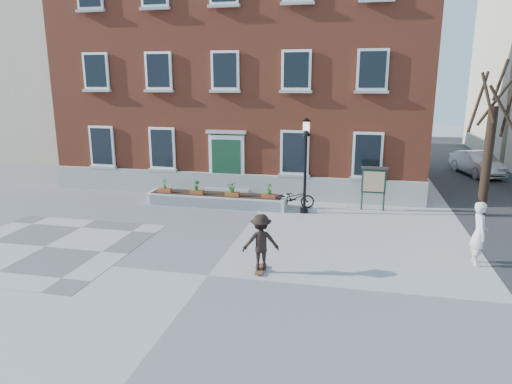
% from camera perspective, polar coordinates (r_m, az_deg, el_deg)
% --- Properties ---
extents(ground, '(100.00, 100.00, 0.00)m').
position_cam_1_polar(ground, '(13.16, -5.99, -10.33)').
color(ground, '#9D9D9F').
rests_on(ground, ground).
extents(checker_patch, '(6.00, 6.00, 0.01)m').
position_cam_1_polar(checker_patch, '(16.72, -24.88, -6.23)').
color(checker_patch, '#5A5A5D').
rests_on(checker_patch, ground).
extents(distant_building, '(10.00, 12.00, 13.00)m').
position_cam_1_polar(distant_building, '(38.28, -23.20, 14.40)').
color(distant_building, beige).
rests_on(distant_building, ground).
extents(bicycle, '(1.81, 0.95, 0.90)m').
position_cam_1_polar(bicycle, '(19.65, 4.80, -0.74)').
color(bicycle, black).
rests_on(bicycle, ground).
extents(parked_car, '(2.48, 4.40, 1.37)m').
position_cam_1_polar(parked_car, '(29.37, 25.91, 3.22)').
color(parked_car, '#B9BCBE').
rests_on(parked_car, ground).
extents(bystander, '(0.47, 0.71, 1.93)m').
position_cam_1_polar(bystander, '(15.03, 26.11, -4.68)').
color(bystander, silver).
rests_on(bystander, ground).
extents(brick_building, '(18.40, 10.85, 12.60)m').
position_cam_1_polar(brick_building, '(26.04, -0.65, 15.84)').
color(brick_building, '#9A422A').
rests_on(brick_building, ground).
extents(planter_assembly, '(6.20, 1.12, 1.15)m').
position_cam_1_polar(planter_assembly, '(20.10, -4.97, -0.84)').
color(planter_assembly, silver).
rests_on(planter_assembly, ground).
extents(bare_tree, '(1.83, 1.83, 6.16)m').
position_cam_1_polar(bare_tree, '(20.20, 27.11, 4.96)').
color(bare_tree, black).
rests_on(bare_tree, ground).
extents(lamp_post, '(0.40, 0.40, 3.93)m').
position_cam_1_polar(lamp_post, '(18.58, 6.23, 4.96)').
color(lamp_post, black).
rests_on(lamp_post, ground).
extents(notice_board, '(1.10, 0.16, 1.87)m').
position_cam_1_polar(notice_board, '(19.71, 14.51, 1.33)').
color(notice_board, '#1A3523').
rests_on(notice_board, ground).
extents(skateboarder, '(1.19, 0.90, 1.71)m').
position_cam_1_polar(skateboarder, '(13.03, 0.60, -6.27)').
color(skateboarder, brown).
rests_on(skateboarder, ground).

